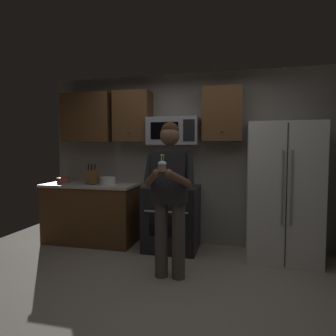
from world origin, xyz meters
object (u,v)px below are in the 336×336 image
Objects in this scene: oven_range at (172,218)px; person at (170,191)px; bowl_large_white at (108,180)px; refrigerator at (282,192)px; microwave at (174,131)px; cupcake at (162,166)px; knife_block at (92,177)px; bowl_small_colored at (63,180)px.

oven_range is 1.11m from person.
oven_range is 3.83× the size of bowl_large_white.
refrigerator is (1.50, -0.04, 0.44)m from oven_range.
refrigerator is at bearing -6.03° from microwave.
person is (0.19, -1.07, -0.72)m from microwave.
bowl_large_white is 1.79m from cupcake.
refrigerator is at bearing -1.50° from oven_range.
knife_block reaches higher than bowl_small_colored.
bowl_large_white is (-1.01, -0.10, -0.74)m from microwave.
knife_block is 1.92m from cupcake.
cupcake is (1.43, -1.25, 0.26)m from knife_block.
cupcake is (-1.31, -1.24, 0.39)m from refrigerator.
person is at bearing -32.80° from knife_block.
bowl_small_colored reaches higher than oven_range.
knife_block is at bearing 138.85° from cupcake.
cupcake is at bearing -136.44° from refrigerator.
knife_block is at bearing -178.65° from oven_range.
oven_range is 1.26m from microwave.
person is at bearing -25.71° from bowl_small_colored.
cupcake reaches higher than oven_range.
microwave is at bearing 89.98° from oven_range.
refrigerator is 1.60m from person.
microwave is 0.42× the size of person.
bowl_small_colored is (-1.76, -0.13, -0.75)m from microwave.
microwave is 3.74× the size of bowl_small_colored.
cupcake is at bearing -90.00° from person.
bowl_large_white is 0.14× the size of person.
refrigerator is (1.50, -0.16, -0.82)m from microwave.
microwave is 4.26× the size of cupcake.
knife_block is at bearing -169.28° from bowl_large_white.
bowl_small_colored is (-3.26, 0.03, 0.07)m from refrigerator.
bowl_large_white reaches higher than bowl_small_colored.
cupcake is (1.20, -1.30, 0.31)m from bowl_large_white.
bowl_small_colored is at bearing 178.12° from knife_block.
bowl_small_colored is 1.14× the size of cupcake.
refrigerator is 3.26m from bowl_small_colored.
knife_block is at bearing -173.17° from microwave.
refrigerator reaches higher than cupcake.
knife_block is at bearing 179.79° from refrigerator.
refrigerator is 5.63× the size of knife_block.
cupcake reaches higher than knife_block.
refrigerator reaches higher than person.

